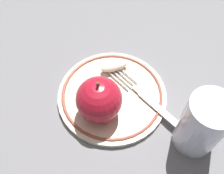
# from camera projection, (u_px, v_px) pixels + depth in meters

# --- Properties ---
(ground_plane) EXTENTS (2.00, 2.00, 0.00)m
(ground_plane) POSITION_uv_depth(u_px,v_px,m) (106.00, 87.00, 0.49)
(ground_plane) COLOR slate
(plate) EXTENTS (0.21, 0.21, 0.01)m
(plate) POSITION_uv_depth(u_px,v_px,m) (112.00, 95.00, 0.48)
(plate) COLOR beige
(plate) RESTS_ON ground_plane
(apple_red_whole) EXTENTS (0.08, 0.08, 0.09)m
(apple_red_whole) POSITION_uv_depth(u_px,v_px,m) (99.00, 99.00, 0.42)
(apple_red_whole) COLOR #B31729
(apple_red_whole) RESTS_ON plate
(apple_slice_front) EXTENTS (0.06, 0.06, 0.02)m
(apple_slice_front) POSITION_uv_depth(u_px,v_px,m) (115.00, 66.00, 0.50)
(apple_slice_front) COLOR #F6DFC3
(apple_slice_front) RESTS_ON plate
(fork) EXTENTS (0.10, 0.18, 0.00)m
(fork) POSITION_uv_depth(u_px,v_px,m) (146.00, 98.00, 0.46)
(fork) COLOR silver
(fork) RESTS_ON plate
(drinking_glass) EXTENTS (0.07, 0.07, 0.12)m
(drinking_glass) POSITION_uv_depth(u_px,v_px,m) (202.00, 125.00, 0.39)
(drinking_glass) COLOR silver
(drinking_glass) RESTS_ON ground_plane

